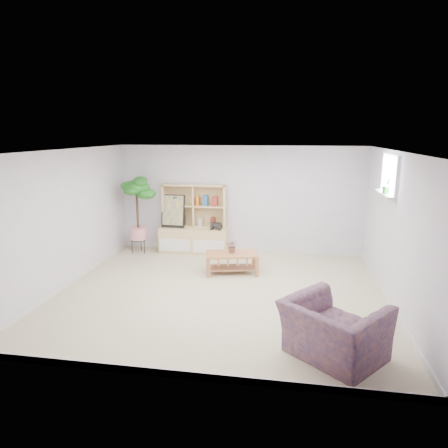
% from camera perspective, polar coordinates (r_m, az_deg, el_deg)
% --- Properties ---
extents(floor, '(5.50, 5.00, 0.01)m').
position_cam_1_polar(floor, '(6.94, -0.54, -9.74)').
color(floor, '#BFB08D').
rests_on(floor, ground).
extents(ceiling, '(5.50, 5.00, 0.01)m').
position_cam_1_polar(ceiling, '(6.41, -0.58, 10.46)').
color(ceiling, white).
rests_on(ceiling, walls).
extents(walls, '(5.51, 5.01, 2.40)m').
position_cam_1_polar(walls, '(6.57, -0.56, -0.05)').
color(walls, silver).
rests_on(walls, floor).
extents(baseboard, '(5.50, 5.00, 0.10)m').
position_cam_1_polar(baseboard, '(6.92, -0.54, -9.36)').
color(baseboard, silver).
rests_on(baseboard, floor).
extents(window, '(0.10, 0.98, 0.68)m').
position_cam_1_polar(window, '(7.13, 22.65, 6.50)').
color(window, silver).
rests_on(window, walls).
extents(window_sill, '(0.14, 1.00, 0.04)m').
position_cam_1_polar(window_sill, '(7.15, 21.96, 3.99)').
color(window_sill, silver).
rests_on(window_sill, walls).
extents(storage_unit, '(1.54, 0.52, 1.54)m').
position_cam_1_polar(storage_unit, '(9.01, -4.37, 0.70)').
color(storage_unit, '#DFB780').
rests_on(storage_unit, floor).
extents(poster, '(0.54, 0.14, 0.74)m').
position_cam_1_polar(poster, '(9.05, -7.27, 1.84)').
color(poster, yellow).
rests_on(poster, storage_unit).
extents(toy_truck, '(0.33, 0.23, 0.17)m').
position_cam_1_polar(toy_truck, '(8.83, -1.11, -0.25)').
color(toy_truck, black).
rests_on(toy_truck, storage_unit).
extents(coffee_table, '(1.08, 0.74, 0.40)m').
position_cam_1_polar(coffee_table, '(7.79, 1.11, -5.59)').
color(coffee_table, '#AF7146').
rests_on(coffee_table, floor).
extents(table_plant, '(0.23, 0.20, 0.25)m').
position_cam_1_polar(table_plant, '(7.73, 1.19, -3.20)').
color(table_plant, '#276C2C').
rests_on(table_plant, coffee_table).
extents(floor_tree, '(0.84, 0.84, 1.73)m').
position_cam_1_polar(floor_tree, '(9.13, -12.23, 1.18)').
color(floor_tree, '#1F6625').
rests_on(floor_tree, floor).
extents(armchair, '(1.45, 1.43, 0.81)m').
position_cam_1_polar(armchair, '(5.11, 15.44, -13.95)').
color(armchair, navy).
rests_on(armchair, floor).
extents(sill_plant, '(0.17, 0.14, 0.26)m').
position_cam_1_polar(sill_plant, '(7.05, 22.21, 5.08)').
color(sill_plant, '#1F6625').
rests_on(sill_plant, window_sill).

